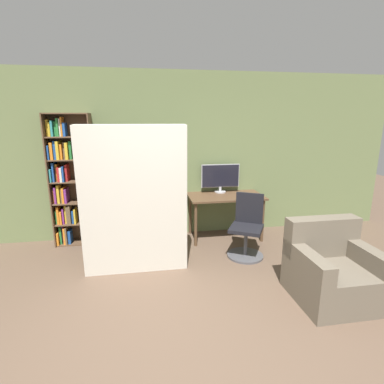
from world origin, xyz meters
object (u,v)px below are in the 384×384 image
object	(u,v)px
bookshelf	(68,181)
armchair	(332,270)
mattress_near	(135,201)
monitor	(220,177)
office_chair	(247,232)

from	to	relation	value
bookshelf	armchair	bearing A→B (deg)	-33.35
mattress_near	armchair	distance (m)	2.43
armchair	monitor	bearing A→B (deg)	109.11
monitor	mattress_near	size ratio (longest dim) A/B	0.35
monitor	bookshelf	xyz separation A→B (m)	(-2.44, -0.02, 0.01)
armchair	bookshelf	bearing A→B (deg)	146.65
office_chair	armchair	bearing A→B (deg)	-64.00
office_chair	armchair	size ratio (longest dim) A/B	1.07
office_chair	armchair	distance (m)	1.30
bookshelf	armchair	size ratio (longest dim) A/B	2.39
monitor	mattress_near	world-z (taller)	mattress_near
armchair	office_chair	bearing A→B (deg)	116.00
monitor	mattress_near	distance (m)	1.79
monitor	mattress_near	bearing A→B (deg)	-141.65
monitor	office_chair	size ratio (longest dim) A/B	0.72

